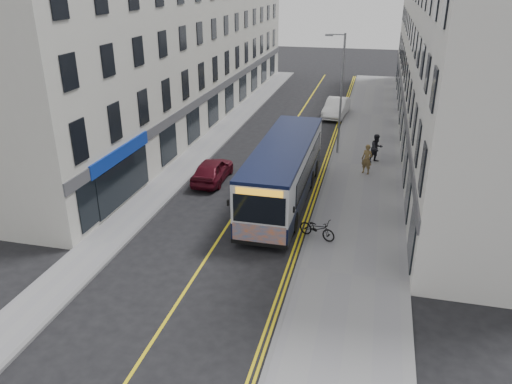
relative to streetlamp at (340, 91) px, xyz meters
The scene contains 17 objects.
ground 15.25m from the streetlamp, 106.58° to the right, with size 140.00×140.00×0.00m, color black.
pavement_east 5.20m from the streetlamp, 43.87° to the right, with size 4.50×64.00×0.12m, color gray.
pavement_west 10.33m from the streetlamp, 167.70° to the right, with size 2.00×64.00×0.12m, color gray.
kerb_east 4.76m from the streetlamp, 94.85° to the right, with size 0.18×64.00×0.13m, color slate.
kerb_west 9.45m from the streetlamp, 166.24° to the right, with size 0.18×64.00×0.13m, color slate.
road_centre_line 6.37m from the streetlamp, 154.37° to the right, with size 0.12×64.00×0.01m, color yellow.
road_dbl_yellow_inner 4.85m from the streetlamp, 107.21° to the right, with size 0.10×64.00×0.01m, color yellow.
road_dbl_yellow_outer 4.83m from the streetlamp, 101.85° to the right, with size 0.10×64.00×0.01m, color yellow.
terrace_east 10.35m from the streetlamp, 43.68° to the left, with size 6.00×46.00×13.00m, color silver.
terrace_west 15.06m from the streetlamp, 152.01° to the left, with size 6.00×46.00×13.00m, color beige.
streetlamp is the anchor object (origin of this frame).
city_bus 9.19m from the streetlamp, 103.52° to the right, with size 2.63×11.29×3.28m.
bicycle 13.02m from the streetlamp, 88.73° to the right, with size 0.64×1.83×0.96m, color black.
pedestrian_near 5.32m from the streetlamp, 58.88° to the right, with size 0.67×0.44×1.83m, color olive.
pedestrian_far 4.45m from the streetlamp, 25.56° to the right, with size 0.90×0.70×1.85m, color black.
car_white 10.75m from the streetlamp, 95.49° to the left, with size 1.68×4.81×1.58m, color white.
car_maroon 10.15m from the streetlamp, 135.01° to the right, with size 1.67×4.15×1.41m, color #530D1A.
Camera 1 is at (6.55, -18.90, 11.24)m, focal length 35.00 mm.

